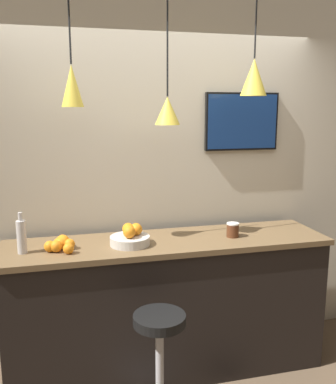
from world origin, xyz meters
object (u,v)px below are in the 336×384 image
spread_jar (233,230)px  juice_bottle (22,236)px  bar_stool (160,358)px  mounted_tv (242,122)px  fruit_bowl (131,237)px

spread_jar → juice_bottle: bearing=-180.0°
bar_stool → juice_bottle: size_ratio=2.75×
spread_jar → mounted_tv: (0.22, 0.39, 0.77)m
spread_jar → mounted_tv: 0.89m
fruit_bowl → spread_jar: size_ratio=2.63×
bar_stool → fruit_bowl: fruit_bowl is taller
fruit_bowl → juice_bottle: bearing=-179.7°
juice_bottle → spread_jar: (1.46, 0.00, -0.06)m
fruit_bowl → spread_jar: bearing=-0.3°
juice_bottle → bar_stool: bearing=-34.1°
bar_stool → spread_jar: (0.68, 0.53, 0.60)m
mounted_tv → spread_jar: bearing=-119.0°
juice_bottle → spread_jar: bearing=0.0°
bar_stool → juice_bottle: juice_bottle is taller
fruit_bowl → juice_bottle: size_ratio=1.01×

